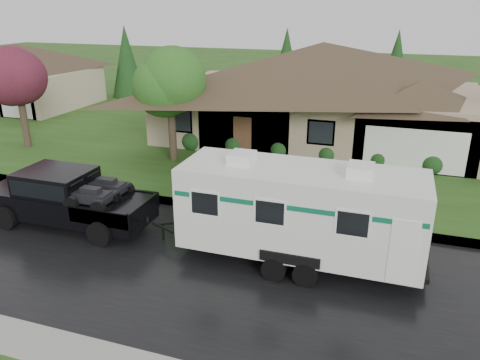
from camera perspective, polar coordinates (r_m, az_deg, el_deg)
name	(u,v)px	position (r m, az deg, el deg)	size (l,w,h in m)	color
ground	(197,234)	(17.12, -5.26, -6.58)	(140.00, 140.00, 0.00)	#264A17
road	(172,261)	(15.55, -8.24, -9.74)	(140.00, 8.00, 0.01)	black
curb	(219,208)	(18.96, -2.55, -3.43)	(140.00, 0.50, 0.15)	gray
lawn	(290,131)	(30.54, 6.07, 5.93)	(140.00, 26.00, 0.15)	#264A17
house_main	(326,81)	(28.30, 10.43, 11.81)	(19.44, 10.80, 6.90)	gray
house_far	(20,70)	(41.17, -25.24, 12.07)	(10.80, 8.64, 5.80)	tan
tree_left_green	(170,84)	(23.88, -8.56, 11.50)	(3.43, 3.43, 5.67)	#382B1E
tree_red	(17,80)	(28.74, -25.49, 10.96)	(3.28, 3.28, 5.43)	#382B1E
shrub_row	(303,150)	(24.63, 7.71, 3.61)	(13.60, 1.00, 1.00)	#143814
pickup_truck	(65,196)	(18.52, -20.55, -1.86)	(6.35, 2.41, 2.12)	black
travel_trailer	(300,209)	(14.60, 7.34, -3.59)	(7.84, 2.75, 3.52)	silver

